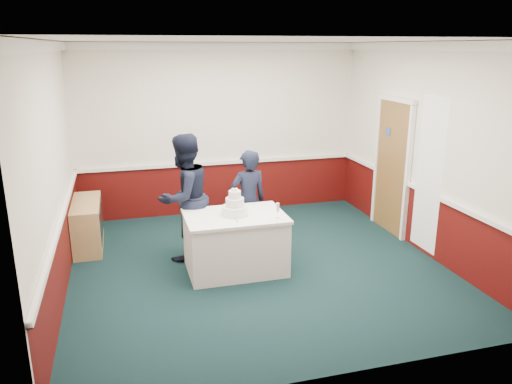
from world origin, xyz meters
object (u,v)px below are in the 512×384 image
object	(u,v)px
cake_knife	(236,220)
person_man	(184,197)
sideboard	(88,224)
champagne_flute	(278,208)
cake_table	(235,242)
wedding_cake	(235,207)
person_woman	(248,201)

from	to	relation	value
cake_knife	person_man	bearing A→B (deg)	126.28
sideboard	champagne_flute	bearing A→B (deg)	-34.59
cake_table	person_man	xyz separation A→B (m)	(-0.58, 0.61, 0.50)
sideboard	cake_table	xyz separation A→B (m)	(1.96, -1.41, 0.05)
sideboard	wedding_cake	xyz separation A→B (m)	(1.96, -1.41, 0.55)
wedding_cake	cake_table	bearing A→B (deg)	-90.00
sideboard	cake_knife	xyz separation A→B (m)	(1.93, -1.61, 0.44)
sideboard	cake_knife	size ratio (longest dim) A/B	5.45
wedding_cake	champagne_flute	xyz separation A→B (m)	(0.50, -0.28, 0.03)
cake_table	cake_knife	distance (m)	0.44
champagne_flute	person_woman	size ratio (longest dim) A/B	0.13
wedding_cake	person_woman	world-z (taller)	person_woman
person_woman	wedding_cake	bearing A→B (deg)	51.02
cake_knife	sideboard	bearing A→B (deg)	142.02
cake_table	cake_knife	world-z (taller)	cake_knife
person_man	person_woman	xyz separation A→B (m)	(0.92, -0.00, -0.14)
sideboard	wedding_cake	size ratio (longest dim) A/B	3.30
cake_table	cake_knife	bearing A→B (deg)	-98.53
person_man	champagne_flute	bearing A→B (deg)	103.63
sideboard	champagne_flute	distance (m)	3.04
wedding_cake	sideboard	bearing A→B (deg)	144.15
sideboard	wedding_cake	world-z (taller)	wedding_cake
wedding_cake	champagne_flute	size ratio (longest dim) A/B	1.78
champagne_flute	person_woman	xyz separation A→B (m)	(-0.16, 0.89, -0.17)
cake_knife	champagne_flute	xyz separation A→B (m)	(0.53, -0.08, 0.14)
cake_table	champagne_flute	world-z (taller)	champagne_flute
wedding_cake	person_man	world-z (taller)	person_man
cake_table	person_woman	xyz separation A→B (m)	(0.34, 0.61, 0.36)
person_man	sideboard	bearing A→B (deg)	-67.27
wedding_cake	person_man	size ratio (longest dim) A/B	0.20
cake_table	person_woman	size ratio (longest dim) A/B	0.87
cake_table	wedding_cake	distance (m)	0.50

